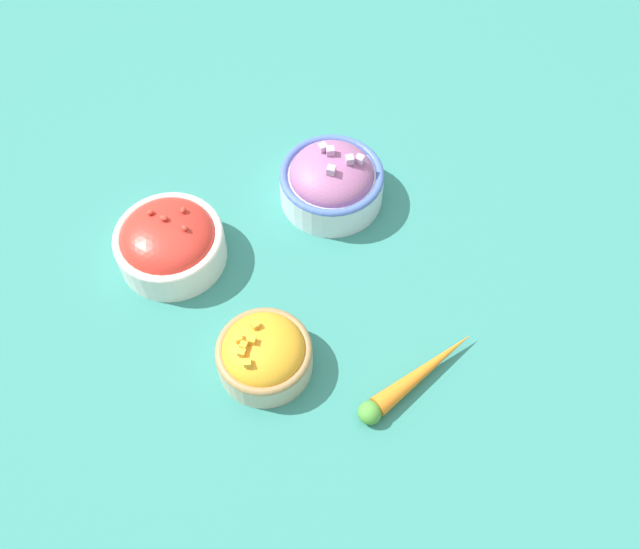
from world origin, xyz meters
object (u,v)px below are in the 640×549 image
object	(u,v)px
bowl_cherry_tomatoes	(169,242)
loose_carrot	(415,378)
bowl_squash	(264,353)
bowl_red_onion	(332,180)

from	to	relation	value
bowl_cherry_tomatoes	loose_carrot	size ratio (longest dim) A/B	0.81
bowl_cherry_tomatoes	bowl_squash	world-z (taller)	bowl_cherry_tomatoes
bowl_cherry_tomatoes	bowl_squash	distance (m)	0.22
bowl_cherry_tomatoes	loose_carrot	bearing A→B (deg)	-165.90
bowl_cherry_tomatoes	bowl_squash	xyz separation A→B (m)	(-0.22, 0.02, -0.01)
bowl_red_onion	loose_carrot	distance (m)	0.32
bowl_cherry_tomatoes	bowl_red_onion	world-z (taller)	bowl_red_onion
loose_carrot	bowl_red_onion	bearing A→B (deg)	70.59
bowl_cherry_tomatoes	loose_carrot	xyz separation A→B (m)	(-0.37, -0.09, -0.02)
loose_carrot	bowl_squash	bearing A→B (deg)	134.17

